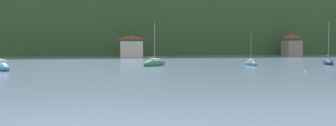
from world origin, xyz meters
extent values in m
cube|color=#2D4C28|center=(0.00, 161.82, 9.12)|extent=(352.00, 67.97, 18.24)
ellipsoid|color=#2D4C28|center=(30.77, 178.81, 6.38)|extent=(246.40, 47.58, 33.38)
cube|color=beige|center=(0.00, 121.46, 2.16)|extent=(6.17, 3.27, 4.32)
pyramid|color=brown|center=(0.00, 121.46, 5.39)|extent=(6.48, 3.43, 1.14)
cube|color=gray|center=(47.58, 122.27, 2.25)|extent=(4.41, 4.88, 4.49)
pyramid|color=brown|center=(47.58, 122.27, 5.92)|extent=(4.63, 5.13, 1.54)
ellipsoid|color=navy|center=(35.01, 83.71, 0.33)|extent=(3.66, 5.79, 1.49)
cylinder|color=#B7B7BC|center=(35.01, 83.71, 4.36)|extent=(0.07, 0.07, 7.23)
cylinder|color=#ADADB2|center=(35.37, 84.55, 1.61)|extent=(0.77, 1.70, 0.06)
ellipsoid|color=teal|center=(19.84, 83.47, 0.25)|extent=(1.62, 4.19, 1.09)
cylinder|color=#B7B7BC|center=(19.84, 83.47, 3.28)|extent=(0.05, 0.05, 5.46)
cylinder|color=#ADADB2|center=(19.93, 82.74, 1.20)|extent=(0.22, 1.46, 0.04)
cube|color=silver|center=(19.84, 83.47, 0.77)|extent=(0.97, 1.22, 0.46)
cylinder|color=#ADADB2|center=(-21.03, 77.88, 1.68)|extent=(1.31, 2.03, 0.08)
ellipsoid|color=#2D754C|center=(2.55, 84.53, 0.34)|extent=(5.26, 5.31, 1.53)
cylinder|color=#B7B7BC|center=(2.55, 84.53, 4.23)|extent=(0.07, 0.07, 6.93)
cylinder|color=#ADADB2|center=(1.68, 83.65, 1.59)|extent=(1.78, 1.82, 0.06)
cube|color=silver|center=(2.55, 84.53, 1.03)|extent=(1.96, 1.96, 0.54)
sphere|color=yellow|center=(22.29, 68.94, 0.00)|extent=(0.43, 0.43, 0.43)
camera|label=1|loc=(-4.05, 21.92, 4.33)|focal=38.33mm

